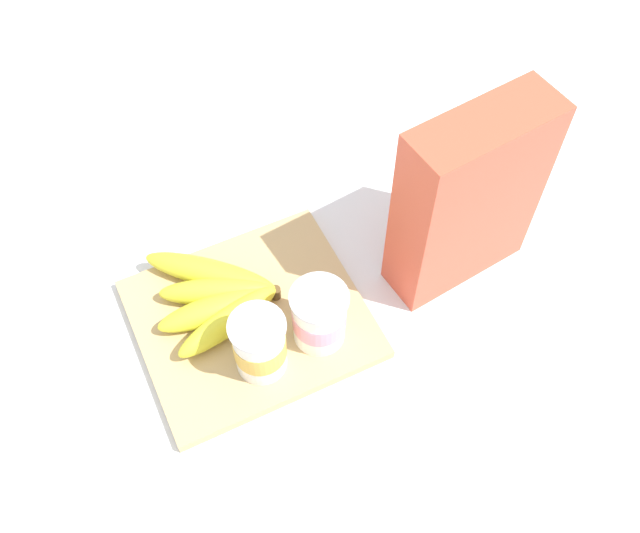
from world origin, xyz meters
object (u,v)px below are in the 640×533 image
at_px(yogurt_cup_front, 319,316).
at_px(banana_bunch, 218,297).
at_px(cereal_box, 468,200).
at_px(yogurt_cup_back, 259,345).
at_px(cutting_board, 251,319).

bearing_deg(yogurt_cup_front, banana_bunch, -44.49).
xyz_separation_m(cereal_box, yogurt_cup_front, (0.22, 0.03, -0.08)).
bearing_deg(yogurt_cup_back, yogurt_cup_front, -176.14).
relative_size(cereal_box, yogurt_cup_back, 2.87).
xyz_separation_m(cutting_board, cereal_box, (-0.29, 0.03, 0.13)).
bearing_deg(cutting_board, yogurt_cup_back, 79.50).
bearing_deg(banana_bunch, yogurt_cup_front, 135.51).
bearing_deg(yogurt_cup_back, cutting_board, -100.50).
distance_m(yogurt_cup_front, banana_bunch, 0.14).
distance_m(yogurt_cup_front, yogurt_cup_back, 0.08).
bearing_deg(banana_bunch, yogurt_cup_back, 99.44).
relative_size(yogurt_cup_front, yogurt_cup_back, 0.96).
height_order(yogurt_cup_front, banana_bunch, yogurt_cup_front).
relative_size(yogurt_cup_back, banana_bunch, 0.49).
xyz_separation_m(cereal_box, yogurt_cup_back, (0.30, 0.04, -0.07)).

